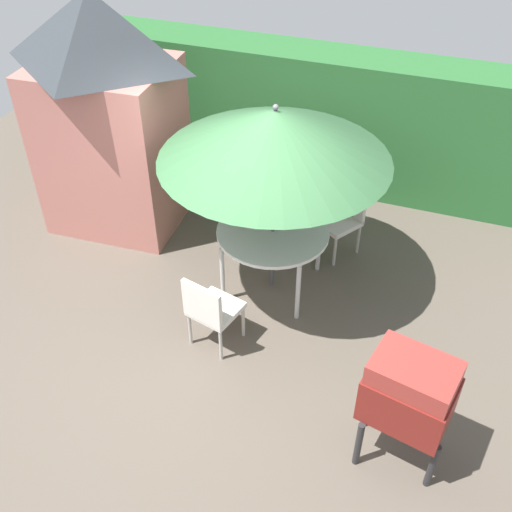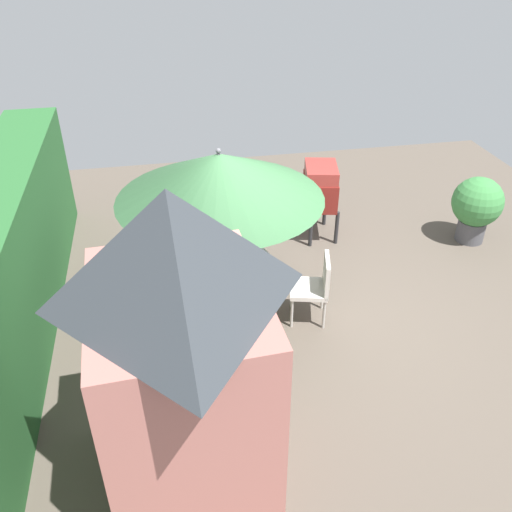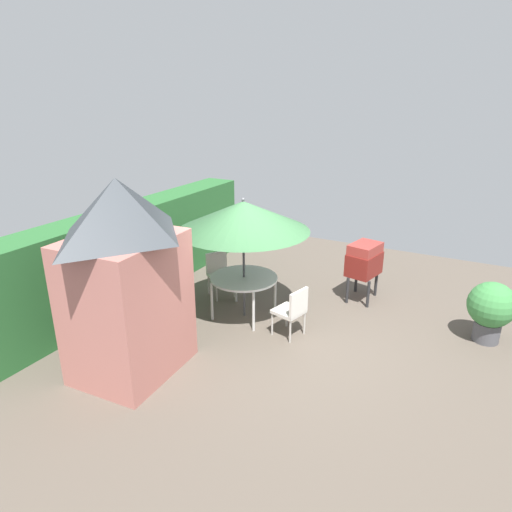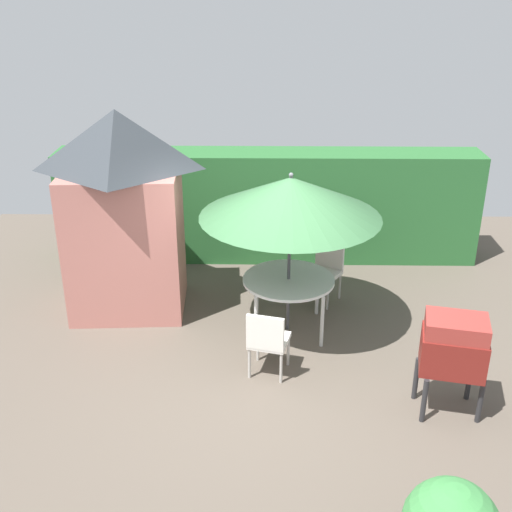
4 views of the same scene
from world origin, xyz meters
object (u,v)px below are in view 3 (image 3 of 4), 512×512
Objects in this scene: patio_umbrella at (243,216)px; potted_plant_by_shed at (491,308)px; chair_near_shed at (293,309)px; bbq_grill at (364,260)px; garden_shed at (125,278)px; patio_table at (244,280)px; chair_far_side at (219,271)px.

potted_plant_by_shed is (1.13, -4.11, -1.34)m from patio_umbrella.
bbq_grill is at bearing -17.77° from chair_near_shed.
garden_shed reaches higher than patio_table.
chair_near_shed is 2.23m from chair_far_side.
patio_umbrella reaches higher than bbq_grill.
bbq_grill is (1.76, -1.77, -1.11)m from patio_umbrella.
potted_plant_by_shed is at bearing -64.68° from chair_near_shed.
chair_far_side is at bearing 66.79° from chair_near_shed.
chair_far_side is at bearing 113.37° from bbq_grill.
potted_plant_by_shed is (-0.63, -2.34, -0.23)m from bbq_grill.
chair_near_shed is (-0.29, -1.12, -1.44)m from patio_umbrella.
garden_shed is 2.77× the size of potted_plant_by_shed.
bbq_grill reaches higher than chair_far_side.
patio_umbrella is 1.84m from chair_near_shed.
bbq_grill reaches higher than patio_table.
potted_plant_by_shed is at bearing -74.63° from patio_table.
chair_near_shed is 3.31m from potted_plant_by_shed.
chair_near_shed is at bearing 162.23° from bbq_grill.
garden_shed reaches higher than patio_umbrella.
bbq_grill reaches higher than potted_plant_by_shed.
patio_umbrella is at bearing 75.64° from chair_near_shed.
patio_umbrella is (2.32, -0.64, 0.45)m from garden_shed.
potted_plant_by_shed reaches higher than chair_far_side.
bbq_grill is 2.43m from potted_plant_by_shed.
chair_near_shed is (2.04, -1.75, -0.99)m from garden_shed.
garden_shed is 2.45m from patio_umbrella.
chair_near_shed is 0.84× the size of potted_plant_by_shed.
potted_plant_by_shed reaches higher than patio_table.
bbq_grill is 1.13× the size of potted_plant_by_shed.
bbq_grill is 1.33× the size of chair_near_shed.
garden_shed is 4.79m from bbq_grill.
patio_umbrella is at bearing 105.37° from potted_plant_by_shed.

